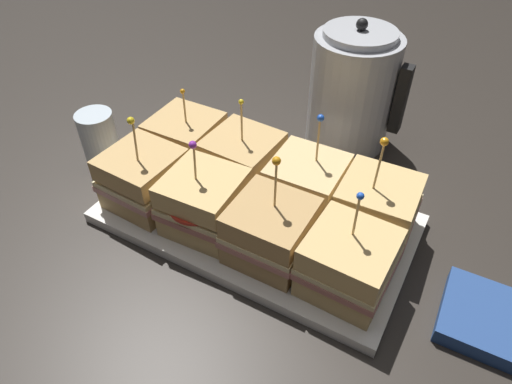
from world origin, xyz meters
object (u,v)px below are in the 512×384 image
at_px(napkin_stack, 487,319).
at_px(serving_platter, 256,219).
at_px(sandwich_front_far_right, 348,263).
at_px(kettle_steel, 352,90).
at_px(sandwich_back_center_left, 243,162).
at_px(sandwich_back_center_right, 306,185).
at_px(sandwich_front_far_left, 144,179).
at_px(sandwich_back_far_right, 376,209).
at_px(drinking_glass, 100,141).
at_px(sandwich_front_center_right, 271,231).
at_px(sandwich_back_far_left, 186,142).
at_px(sandwich_front_center_left, 204,202).

bearing_deg(napkin_stack, serving_platter, 177.49).
height_order(sandwich_front_far_right, kettle_steel, kettle_steel).
height_order(sandwich_back_center_left, kettle_steel, kettle_steel).
height_order(sandwich_back_center_right, kettle_steel, kettle_steel).
bearing_deg(sandwich_front_far_left, sandwich_back_far_right, 18.42).
bearing_deg(drinking_glass, sandwich_front_far_left, -19.70).
relative_size(sandwich_front_far_right, sandwich_back_center_left, 0.96).
bearing_deg(sandwich_front_far_right, sandwich_back_center_right, 134.42).
relative_size(sandwich_front_far_left, sandwich_front_center_right, 0.98).
distance_m(sandwich_back_far_left, drinking_glass, 0.16).
distance_m(sandwich_front_far_left, sandwich_back_center_right, 0.26).
distance_m(sandwich_back_center_left, drinking_glass, 0.27).
bearing_deg(sandwich_back_far_left, drinking_glass, -156.56).
relative_size(serving_platter, kettle_steel, 2.00).
relative_size(kettle_steel, napkin_stack, 2.05).
bearing_deg(sandwich_front_center_right, sandwich_back_center_left, 134.76).
bearing_deg(sandwich_back_center_right, sandwich_front_far_right, -45.58).
bearing_deg(drinking_glass, serving_platter, 1.02).
bearing_deg(sandwich_front_center_right, sandwich_back_center_right, 89.01).
xyz_separation_m(sandwich_front_center_left, sandwich_back_center_right, (0.12, 0.11, -0.00)).
bearing_deg(kettle_steel, sandwich_front_far_right, -69.40).
height_order(serving_platter, sandwich_back_far_right, sandwich_back_far_right).
bearing_deg(kettle_steel, sandwich_front_center_left, -105.81).
bearing_deg(sandwich_front_center_right, sandwich_front_far_right, -0.19).
xyz_separation_m(sandwich_back_center_left, kettle_steel, (0.10, 0.23, 0.05)).
xyz_separation_m(sandwich_front_center_left, sandwich_back_far_right, (0.23, 0.11, -0.00)).
bearing_deg(drinking_glass, sandwich_front_far_right, -6.13).
distance_m(sandwich_front_center_left, sandwich_back_far_left, 0.16).
distance_m(sandwich_back_far_left, sandwich_back_far_right, 0.34).
relative_size(sandwich_front_far_right, napkin_stack, 1.34).
bearing_deg(sandwich_front_center_right, sandwich_front_far_left, 179.96).
relative_size(sandwich_back_center_left, sandwich_back_center_right, 0.98).
distance_m(serving_platter, sandwich_back_center_left, 0.10).
xyz_separation_m(sandwich_front_center_left, sandwich_back_far_left, (-0.11, 0.11, -0.00)).
bearing_deg(napkin_stack, sandwich_front_far_right, -166.85).
height_order(sandwich_front_far_left, sandwich_front_center_left, sandwich_front_far_left).
xyz_separation_m(sandwich_front_far_left, sandwich_back_far_right, (0.34, 0.11, 0.00)).
height_order(serving_platter, sandwich_back_center_right, sandwich_back_center_right).
height_order(sandwich_front_far_left, sandwich_back_far_right, sandwich_back_far_right).
bearing_deg(sandwich_back_center_left, drinking_glass, -166.35).
xyz_separation_m(sandwich_back_center_left, sandwich_back_far_right, (0.23, -0.00, 0.00)).
relative_size(sandwich_front_center_right, sandwich_back_center_right, 1.00).
bearing_deg(drinking_glass, kettle_steel, 39.58).
distance_m(serving_platter, sandwich_front_center_left, 0.10).
bearing_deg(sandwich_front_far_right, serving_platter, 161.25).
bearing_deg(sandwich_back_far_left, serving_platter, -18.30).
relative_size(sandwich_front_far_right, sandwich_back_far_right, 0.91).
distance_m(sandwich_back_center_right, sandwich_back_far_right, 0.11).
bearing_deg(sandwich_back_far_left, kettle_steel, 47.56).
bearing_deg(sandwich_back_far_left, napkin_stack, -7.85).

